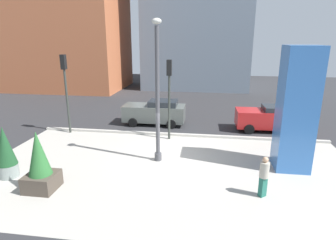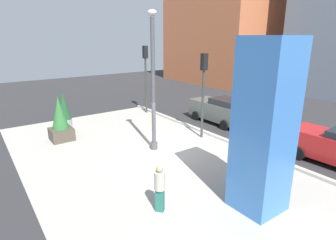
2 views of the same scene
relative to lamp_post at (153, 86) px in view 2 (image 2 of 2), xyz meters
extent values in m
plane|color=#2D2D30|center=(0.66, 4.73, -3.35)|extent=(60.00, 60.00, 0.00)
cube|color=#ADA89E|center=(0.66, -1.27, -3.35)|extent=(18.00, 10.00, 0.02)
cube|color=#B7B2A8|center=(0.66, 3.85, -3.27)|extent=(18.00, 0.24, 0.16)
cylinder|color=#4C4C51|center=(0.00, 0.00, -3.15)|extent=(0.36, 0.36, 0.40)
cylinder|color=#4C4C51|center=(0.00, 0.00, -0.08)|extent=(0.20, 0.20, 6.54)
ellipsoid|color=silver|center=(0.00, 0.00, 3.38)|extent=(0.44, 0.44, 0.28)
cube|color=#3870BC|center=(6.39, 0.09, -0.49)|extent=(1.53, 1.53, 5.72)
cylinder|color=gray|center=(-6.30, -2.73, -3.04)|extent=(0.84, 0.84, 0.62)
cylinder|color=#382819|center=(-6.30, -2.73, -2.75)|extent=(0.77, 0.77, 0.04)
cone|color=#1E4C28|center=(-6.30, -2.73, -1.85)|extent=(0.86, 0.86, 1.76)
cube|color=#4C4238|center=(-4.19, -3.54, -3.00)|extent=(1.20, 1.20, 0.70)
cylinder|color=#382819|center=(-4.19, -3.54, -2.67)|extent=(1.14, 1.14, 0.04)
cone|color=#2D6B33|center=(-4.19, -3.54, -1.73)|extent=(0.92, 0.92, 1.83)
cylinder|color=#333833|center=(0.11, 3.23, -1.39)|extent=(0.14, 0.14, 3.90)
cube|color=black|center=(0.11, 3.23, 1.01)|extent=(0.28, 0.32, 0.90)
sphere|color=red|center=(0.11, 3.40, 0.74)|extent=(0.18, 0.18, 0.18)
cylinder|color=#333833|center=(-6.51, 3.51, -1.28)|extent=(0.14, 0.14, 4.13)
cube|color=black|center=(-6.51, 3.51, 1.23)|extent=(0.28, 0.32, 0.90)
sphere|color=green|center=(-6.51, 3.68, 0.96)|extent=(0.18, 0.18, 0.18)
cube|color=red|center=(6.33, 5.83, -2.52)|extent=(4.09, 1.87, 1.11)
cylinder|color=black|center=(5.10, 4.91, -3.03)|extent=(0.65, 0.24, 0.64)
cylinder|color=black|center=(5.05, 6.66, -3.03)|extent=(0.65, 0.24, 0.64)
cube|color=#565B56|center=(-1.39, 6.18, -2.52)|extent=(4.35, 1.77, 1.12)
cube|color=#1E2328|center=(-0.74, 6.18, -1.77)|extent=(1.96, 1.55, 0.37)
cylinder|color=black|center=(-2.74, 5.30, -3.03)|extent=(0.64, 0.22, 0.64)
cylinder|color=black|center=(-2.74, 7.06, -3.03)|extent=(0.64, 0.22, 0.64)
cylinder|color=black|center=(-0.04, 5.30, -3.03)|extent=(0.64, 0.22, 0.64)
cylinder|color=black|center=(-0.04, 7.06, -3.03)|extent=(0.64, 0.22, 0.64)
cube|color=#236656|center=(4.66, -2.78, -2.93)|extent=(0.34, 0.33, 0.83)
cylinder|color=#B2AD9E|center=(4.66, -2.78, -2.21)|extent=(0.51, 0.51, 0.62)
sphere|color=tan|center=(4.66, -2.78, -1.78)|extent=(0.22, 0.22, 0.22)
camera|label=1|loc=(2.43, -13.19, 2.69)|focal=30.50mm
camera|label=2|loc=(11.48, -7.33, 2.35)|focal=29.86mm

